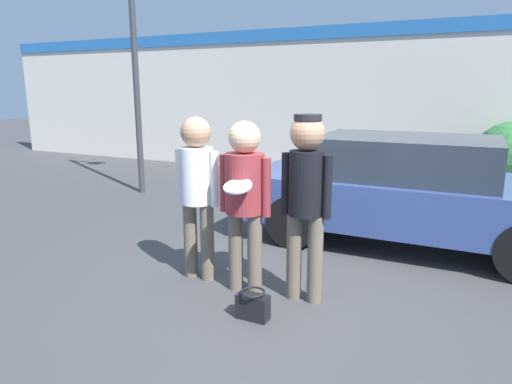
# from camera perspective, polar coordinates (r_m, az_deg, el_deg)

# --- Properties ---
(ground_plane) EXTENTS (56.00, 56.00, 0.00)m
(ground_plane) POSITION_cam_1_polar(r_m,az_deg,el_deg) (4.92, 1.75, -12.10)
(ground_plane) COLOR #3F3F42
(storefront_building) EXTENTS (24.00, 0.22, 3.51)m
(storefront_building) POSITION_cam_1_polar(r_m,az_deg,el_deg) (11.00, 16.62, 10.76)
(storefront_building) COLOR silver
(storefront_building) RESTS_ON ground
(person_left) EXTENTS (0.53, 0.36, 1.79)m
(person_left) POSITION_cam_1_polar(r_m,az_deg,el_deg) (4.94, -7.37, 1.11)
(person_left) COLOR #665B4C
(person_left) RESTS_ON ground
(person_middle_with_frisbee) EXTENTS (0.57, 0.61, 1.77)m
(person_middle_with_frisbee) POSITION_cam_1_polar(r_m,az_deg,el_deg) (4.56, -1.43, 0.17)
(person_middle_with_frisbee) COLOR #665B4C
(person_middle_with_frisbee) RESTS_ON ground
(person_right) EXTENTS (0.50, 0.33, 1.84)m
(person_right) POSITION_cam_1_polar(r_m,az_deg,el_deg) (4.38, 6.28, 0.25)
(person_right) COLOR #665B4C
(person_right) RESTS_ON ground
(parked_car_near) EXTENTS (4.37, 1.89, 1.46)m
(parked_car_near) POSITION_cam_1_polar(r_m,az_deg,el_deg) (6.45, 18.54, 0.28)
(parked_car_near) COLOR #334784
(parked_car_near) RESTS_ON ground
(handbag) EXTENTS (0.30, 0.23, 0.27)m
(handbag) POSITION_cam_1_polar(r_m,az_deg,el_deg) (4.30, -0.39, -13.99)
(handbag) COLOR black
(handbag) RESTS_ON ground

